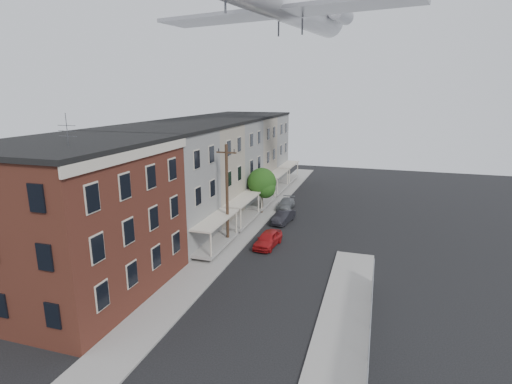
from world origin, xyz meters
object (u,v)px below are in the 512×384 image
utility_pole (227,194)px  car_mid (284,217)px  car_near (268,239)px  car_far (286,204)px  airplane (289,4)px  street_tree (263,184)px

utility_pole → car_mid: bearing=66.1°
car_near → car_far: 11.95m
car_near → airplane: size_ratio=0.13×
utility_pole → car_far: (2.39, 12.49, -4.08)m
car_mid → car_far: bearing=108.3°
car_near → car_mid: 6.89m
car_near → car_far: size_ratio=0.98×
street_tree → car_far: street_tree is taller
street_tree → airplane: bearing=36.3°
car_far → utility_pole: bearing=-102.3°
utility_pole → car_far: size_ratio=2.19×
car_near → car_far: car_near is taller
car_mid → airplane: airplane is taller
street_tree → airplane: (2.22, 1.63, 18.51)m
utility_pole → car_mid: utility_pole is taller
street_tree → airplane: size_ratio=0.17×
car_mid → car_far: (-0.93, 5.00, -0.04)m
car_near → airplane: (-1.01, 10.95, 21.27)m
street_tree → car_near: (3.23, -9.32, -2.76)m
car_near → car_far: bearing=101.0°
car_far → airplane: airplane is taller
car_mid → car_far: car_mid is taller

